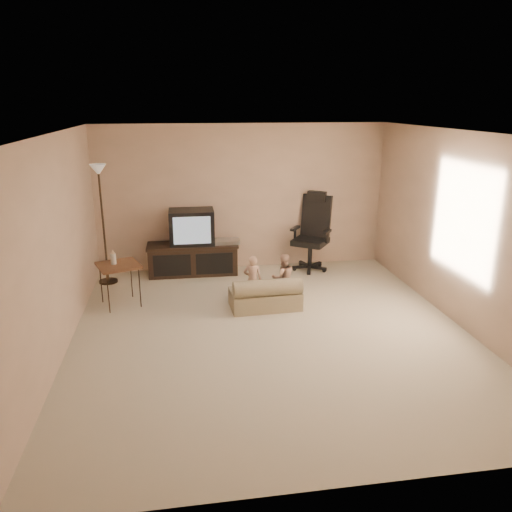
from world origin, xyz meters
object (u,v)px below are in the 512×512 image
(toddler_left, at_px, (253,280))
(toddler_right, at_px, (283,278))
(office_chair, at_px, (312,242))
(tv_stand, at_px, (193,247))
(floor_lamp, at_px, (101,198))
(child_sofa, at_px, (266,296))
(side_table, at_px, (118,266))

(toddler_left, relative_size, toddler_right, 1.01)
(office_chair, height_order, toddler_left, office_chair)
(tv_stand, relative_size, office_chair, 1.15)
(office_chair, bearing_deg, tv_stand, -146.51)
(floor_lamp, xyz_separation_m, child_sofa, (2.37, -1.48, -1.21))
(tv_stand, relative_size, side_table, 1.87)
(toddler_left, bearing_deg, tv_stand, -49.60)
(floor_lamp, bearing_deg, toddler_left, -29.55)
(child_sofa, bearing_deg, side_table, 164.35)
(side_table, relative_size, toddler_right, 1.16)
(toddler_left, bearing_deg, side_table, 4.63)
(office_chair, relative_size, child_sofa, 1.34)
(tv_stand, height_order, toddler_right, tv_stand)
(tv_stand, bearing_deg, child_sofa, -60.06)
(child_sofa, bearing_deg, toddler_left, 122.07)
(toddler_left, bearing_deg, child_sofa, 136.89)
(office_chair, height_order, child_sofa, office_chair)
(toddler_left, bearing_deg, office_chair, -119.45)
(toddler_right, bearing_deg, tv_stand, -53.36)
(toddler_right, bearing_deg, floor_lamp, -28.67)
(child_sofa, bearing_deg, tv_stand, 116.47)
(tv_stand, height_order, side_table, tv_stand)
(tv_stand, distance_m, toddler_left, 1.71)
(tv_stand, bearing_deg, toddler_right, -48.50)
(child_sofa, relative_size, toddler_right, 1.40)
(side_table, distance_m, child_sofa, 2.16)
(office_chair, xyz_separation_m, child_sofa, (-1.11, -1.65, -0.29))
(tv_stand, relative_size, toddler_right, 2.16)
(tv_stand, relative_size, child_sofa, 1.55)
(side_table, relative_size, floor_lamp, 0.43)
(child_sofa, distance_m, toddler_right, 0.43)
(office_chair, relative_size, toddler_right, 1.87)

